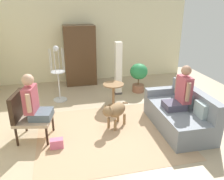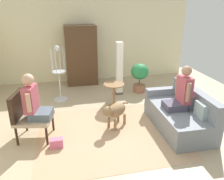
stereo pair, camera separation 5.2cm
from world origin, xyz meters
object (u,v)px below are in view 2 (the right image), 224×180
Objects in this scene: bird_cage_stand at (59,76)px; person_on_couch at (181,92)px; person_on_armchair at (34,101)px; column_lamp at (119,69)px; dog at (115,111)px; handbag at (56,143)px; armoire_cabinet at (81,55)px; round_end_table at (114,93)px; armchair at (26,113)px; potted_plant at (140,75)px; couch at (180,114)px.

person_on_couch is at bearing -40.19° from bird_cage_stand.
person_on_armchair is 0.58× the size of column_lamp.
bird_cage_stand reaches higher than dog.
dog is at bearing 21.46° from handbag.
person_on_couch is 3.64m from armoire_cabinet.
dog is 2.82× the size of handbag.
person_on_armchair reaches higher than round_end_table.
person_on_armchair is at bearing -11.42° from armchair.
armchair is at bearing -152.98° from round_end_table.
dog is at bearing -122.03° from potted_plant.
person_on_armchair is at bearing -111.05° from armoire_cabinet.
person_on_armchair is 3.29m from potted_plant.
column_lamp is (2.08, 1.86, -0.05)m from person_on_armchair.
potted_plant is (0.95, 0.88, 0.13)m from round_end_table.
person_on_couch reaches higher than potted_plant.
armchair reaches higher than potted_plant.
person_on_armchair is 1.81m from bird_cage_stand.
person_on_couch is 2.83m from person_on_armchair.
armchair is 1.11× the size of potted_plant.
dog is (-0.19, -0.95, -0.01)m from round_end_table.
person_on_couch is 2.23m from column_lamp.
person_on_couch is 0.49× the size of armoire_cabinet.
round_end_table is at bearing -111.55° from column_lamp.
couch is 1.34m from dog.
dog is (1.55, 0.05, -0.39)m from person_on_armchair.
dog is at bearing -57.21° from bird_cage_stand.
potted_plant is at bearing 2.22° from column_lamp.
armoire_cabinet is (1.31, 2.95, 0.38)m from armchair.
dog is 3.00m from armoire_cabinet.
armoire_cabinet reaches higher than potted_plant.
person_on_couch is 1.37m from dog.
potted_plant is (2.69, 1.88, -0.25)m from person_on_armchair.
person_on_armchair is 0.47× the size of armoire_cabinet.
potted_plant is 0.57× the size of column_lamp.
column_lamp is (-0.74, 2.10, -0.07)m from person_on_couch.
column_lamp is at bearing 73.67° from dog.
person_on_couch reaches higher than handbag.
dog reaches higher than handbag.
person_on_couch reaches higher than person_on_armchair.
armchair is 3.40m from potted_plant.
person_on_couch is 1.35× the size of dog.
potted_plant reaches higher than round_end_table.
potted_plant reaches higher than dog.
armchair is at bearing -147.11° from potted_plant.
armoire_cabinet is at bearing 97.79° from dog.
bird_cage_stand is at bearing -119.42° from armoire_cabinet.
person_on_armchair is (-2.86, 0.23, 0.48)m from couch.
column_lamp reaches higher than bird_cage_stand.
dog is at bearing 1.93° from person_on_armchair.
armoire_cabinet is (-0.93, 1.13, 0.18)m from column_lamp.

